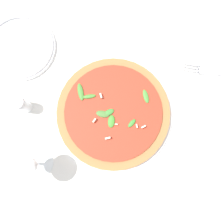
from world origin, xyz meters
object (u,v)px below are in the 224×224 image
at_px(side_plate_white, 20,47).
at_px(shaker_pepper, 22,105).
at_px(wine_glass, 25,166).
at_px(pizza_arugula_main, 112,113).
at_px(fork, 223,74).

height_order(side_plate_white, shaker_pepper, shaker_pepper).
bearing_deg(wine_glass, pizza_arugula_main, -133.62).
xyz_separation_m(pizza_arugula_main, shaker_pepper, (0.24, 0.03, 0.02)).
relative_size(pizza_arugula_main, shaker_pepper, 4.82).
xyz_separation_m(wine_glass, fork, (-0.45, -0.35, -0.09)).
distance_m(pizza_arugula_main, shaker_pepper, 0.24).
bearing_deg(shaker_pepper, wine_glass, 117.03).
distance_m(fork, side_plate_white, 0.59).
height_order(pizza_arugula_main, fork, pizza_arugula_main).
bearing_deg(shaker_pepper, fork, -158.69).
bearing_deg(pizza_arugula_main, fork, -148.72).
bearing_deg(fork, shaker_pepper, 21.06).
bearing_deg(pizza_arugula_main, wine_glass, 46.38).
relative_size(pizza_arugula_main, fork, 1.44).
bearing_deg(fork, side_plate_white, 3.49).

